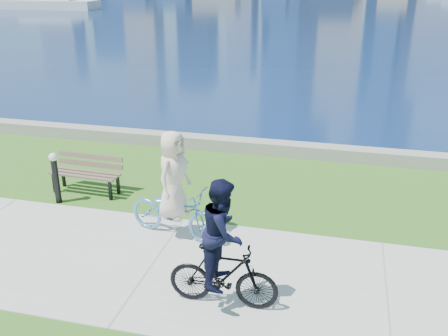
% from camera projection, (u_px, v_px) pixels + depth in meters
% --- Properties ---
extents(ground, '(320.00, 320.00, 0.00)m').
position_uv_depth(ground, '(152.00, 265.00, 8.86)').
color(ground, '#2C5A17').
rests_on(ground, ground).
extents(concrete_path, '(80.00, 3.50, 0.02)m').
position_uv_depth(concrete_path, '(152.00, 265.00, 8.85)').
color(concrete_path, '#ACACA7').
rests_on(concrete_path, ground).
extents(seawall, '(90.00, 0.50, 0.35)m').
position_uv_depth(seawall, '(232.00, 144.00, 14.37)').
color(seawall, gray).
rests_on(seawall, ground).
extents(bay_water, '(320.00, 131.00, 0.01)m').
position_uv_depth(bay_water, '(333.00, 4.00, 73.69)').
color(bay_water, '#0B1F48').
rests_on(bay_water, ground).
extents(ferry_near, '(13.01, 3.72, 1.77)m').
position_uv_depth(ferry_near, '(48.00, 3.00, 63.75)').
color(ferry_near, silver).
rests_on(ferry_near, ground).
extents(park_bench, '(1.69, 0.65, 0.86)m').
position_uv_depth(park_bench, '(87.00, 171.00, 11.59)').
color(park_bench, black).
rests_on(park_bench, ground).
extents(bollard_lamp, '(0.19, 0.19, 1.18)m').
position_uv_depth(bollard_lamp, '(55.00, 175.00, 10.98)').
color(bollard_lamp, black).
rests_on(bollard_lamp, ground).
extents(cyclist_woman, '(1.11, 2.07, 2.15)m').
position_uv_depth(cyclist_woman, '(174.00, 199.00, 9.51)').
color(cyclist_woman, '#5390CA').
rests_on(cyclist_woman, ground).
extents(cyclist_man, '(0.65, 1.72, 2.11)m').
position_uv_depth(cyclist_man, '(223.00, 255.00, 7.47)').
color(cyclist_man, black).
rests_on(cyclist_man, ground).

